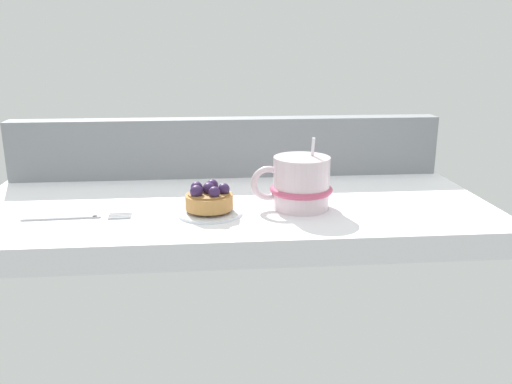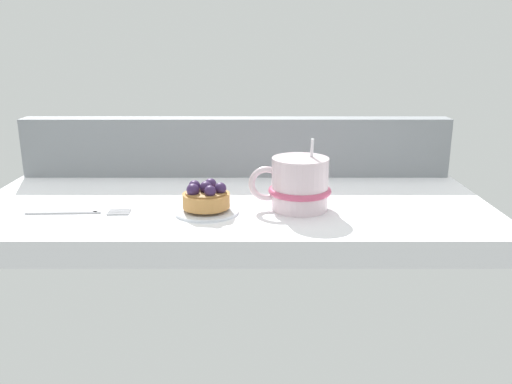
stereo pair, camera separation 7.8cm
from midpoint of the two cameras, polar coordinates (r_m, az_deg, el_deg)
The scene contains 6 objects.
ground_plane at distance 92.38cm, azimuth -5.00°, elevation -2.12°, with size 86.70×39.72×4.07cm, color white.
window_rail_back at distance 107.39cm, azimuth -5.16°, elevation 4.78°, with size 84.97×4.65×11.66cm, color gray.
dessert_plate at distance 84.84cm, azimuth -7.63°, elevation -2.10°, with size 10.29×10.29×0.95cm.
raspberry_tart at distance 84.19cm, azimuth -7.70°, elevation -0.67°, with size 7.49×7.49×4.23cm.
coffee_mug at distance 86.28cm, azimuth 2.18°, elevation 0.89°, with size 13.41×10.22×11.68cm.
dessert_fork at distance 87.83cm, azimuth -20.93°, elevation -2.52°, with size 16.59×2.58×0.60cm.
Camera 1 is at (-3.74, -87.67, 26.59)cm, focal length 37.34 mm.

